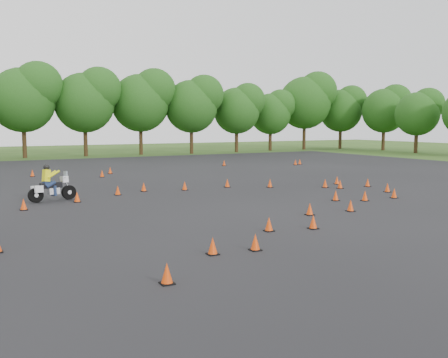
% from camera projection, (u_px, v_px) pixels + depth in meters
% --- Properties ---
extents(ground, '(140.00, 140.00, 0.00)m').
position_uv_depth(ground, '(278.00, 223.00, 17.79)').
color(ground, '#2D5119').
rests_on(ground, ground).
extents(asphalt_pad, '(62.00, 62.00, 0.00)m').
position_uv_depth(asphalt_pad, '(203.00, 200.00, 23.02)').
color(asphalt_pad, black).
rests_on(asphalt_pad, ground).
extents(treeline, '(86.83, 32.62, 11.07)m').
position_uv_depth(treeline, '(88.00, 112.00, 48.83)').
color(treeline, '#1F4D16').
rests_on(treeline, ground).
extents(traffic_cones, '(36.46, 33.46, 0.45)m').
position_uv_depth(traffic_cones, '(202.00, 197.00, 22.46)').
color(traffic_cones, '#E54209').
rests_on(traffic_cones, asphalt_pad).
extents(rider_yellow, '(2.30, 1.12, 1.70)m').
position_uv_depth(rider_yellow, '(53.00, 183.00, 22.75)').
color(rider_yellow, yellow).
rests_on(rider_yellow, ground).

